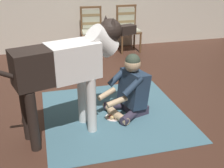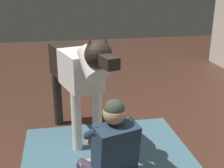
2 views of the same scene
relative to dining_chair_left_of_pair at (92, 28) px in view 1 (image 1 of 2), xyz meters
name	(u,v)px [view 1 (image 1 of 2)]	position (x,y,z in m)	size (l,w,h in m)	color
ground_plane	(119,112)	(-0.16, -2.72, -0.54)	(13.73, 13.73, 0.00)	#43271D
area_rug	(114,114)	(-0.24, -2.74, -0.54)	(1.83, 1.84, 0.01)	#426876
dining_chair_left_of_pair	(92,28)	(0.00, 0.00, 0.00)	(0.50, 0.50, 0.98)	brown
dining_chair_right_of_pair	(128,26)	(0.81, 0.00, 0.00)	(0.46, 0.47, 0.98)	brown
person_sitting_on_floor	(130,90)	(-0.03, -2.76, -0.20)	(0.68, 0.59, 0.83)	#383042
large_dog	(68,65)	(-0.83, -3.00, 0.31)	(1.61, 0.64, 1.32)	white
hot_dog_on_plate	(114,116)	(-0.27, -2.83, -0.52)	(0.22, 0.22, 0.06)	silver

